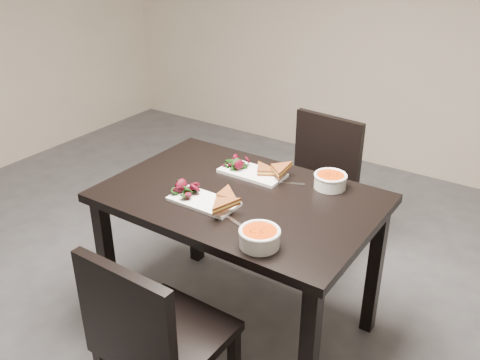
% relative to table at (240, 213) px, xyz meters
% --- Properties ---
extents(ground, '(5.00, 5.00, 0.00)m').
position_rel_table_xyz_m(ground, '(-0.18, -0.25, -0.65)').
color(ground, '#47474C').
rests_on(ground, ground).
extents(table, '(1.20, 0.80, 0.75)m').
position_rel_table_xyz_m(table, '(0.00, 0.00, 0.00)').
color(table, black).
rests_on(table, ground).
extents(chair_near, '(0.42, 0.42, 0.85)m').
position_rel_table_xyz_m(chair_near, '(0.07, -0.68, -0.17)').
color(chair_near, black).
rests_on(chair_near, ground).
extents(chair_far, '(0.45, 0.45, 0.85)m').
position_rel_table_xyz_m(chair_far, '(-0.00, 0.78, -0.17)').
color(chair_far, black).
rests_on(chair_far, ground).
extents(plate_near, '(0.30, 0.15, 0.01)m').
position_rel_table_xyz_m(plate_near, '(-0.09, -0.15, 0.11)').
color(plate_near, white).
rests_on(plate_near, table).
extents(sandwich_near, '(0.16, 0.12, 0.05)m').
position_rel_table_xyz_m(sandwich_near, '(-0.02, -0.14, 0.14)').
color(sandwich_near, '#9F4C21').
rests_on(sandwich_near, plate_near).
extents(salad_near, '(0.09, 0.08, 0.04)m').
position_rel_table_xyz_m(salad_near, '(-0.19, -0.15, 0.13)').
color(salad_near, black).
rests_on(salad_near, plate_near).
extents(soup_bowl_near, '(0.16, 0.16, 0.07)m').
position_rel_table_xyz_m(soup_bowl_near, '(0.29, -0.30, 0.14)').
color(soup_bowl_near, white).
rests_on(soup_bowl_near, table).
extents(cutlery_near, '(0.18, 0.07, 0.00)m').
position_rel_table_xyz_m(cutlery_near, '(0.14, -0.22, 0.10)').
color(cutlery_near, silver).
rests_on(cutlery_near, table).
extents(plate_far, '(0.31, 0.16, 0.02)m').
position_rel_table_xyz_m(plate_far, '(-0.06, 0.20, 0.11)').
color(plate_far, white).
rests_on(plate_far, table).
extents(sandwich_far, '(0.19, 0.18, 0.05)m').
position_rel_table_xyz_m(sandwich_far, '(0.00, 0.18, 0.14)').
color(sandwich_far, '#9F4C21').
rests_on(sandwich_far, plate_far).
extents(salad_far, '(0.10, 0.09, 0.04)m').
position_rel_table_xyz_m(salad_far, '(-0.16, 0.20, 0.14)').
color(salad_far, black).
rests_on(salad_far, plate_far).
extents(soup_bowl_far, '(0.15, 0.15, 0.07)m').
position_rel_table_xyz_m(soup_bowl_far, '(0.30, 0.28, 0.14)').
color(soup_bowl_far, white).
rests_on(soup_bowl_far, table).
extents(cutlery_far, '(0.17, 0.09, 0.00)m').
position_rel_table_xyz_m(cutlery_far, '(0.12, 0.20, 0.10)').
color(cutlery_far, silver).
rests_on(cutlery_far, table).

